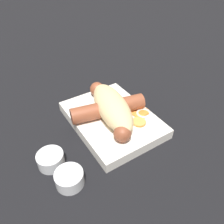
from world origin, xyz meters
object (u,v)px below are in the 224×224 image
bread_roll (110,107)px  sausage (108,108)px  condiment_cup_far (70,179)px  condiment_cup_near (51,160)px  food_tray (112,119)px

bread_roll → sausage: bread_roll is taller
bread_roll → condiment_cup_far: bread_roll is taller
sausage → condiment_cup_near: sausage is taller
condiment_cup_near → sausage: bearing=105.7°
condiment_cup_near → condiment_cup_far: bearing=12.7°
condiment_cup_far → condiment_cup_near: bearing=-167.3°
condiment_cup_near → bread_roll: bearing=103.5°
bread_roll → condiment_cup_far: size_ratio=3.66×
food_tray → bread_roll: (-0.00, -0.00, 0.04)m
condiment_cup_far → sausage: bearing=125.3°
sausage → condiment_cup_near: 0.16m
sausage → condiment_cup_near: size_ratio=3.93×
food_tray → bread_roll: bread_roll is taller
bread_roll → condiment_cup_near: bread_roll is taller
food_tray → bread_roll: size_ratio=1.20×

